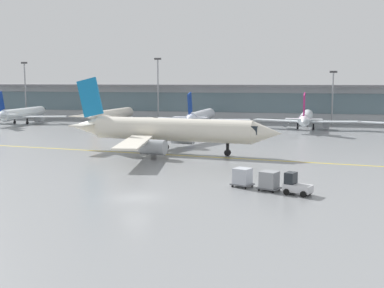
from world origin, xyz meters
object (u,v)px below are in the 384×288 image
object	(u,v)px
gate_airplane_0	(23,113)
cargo_dolly_lead	(269,180)
gate_airplane_3	(306,118)
apron_light_mast_0	(25,88)
cargo_dolly_trailing	(242,177)
taxiing_regional_jet	(169,130)
apron_light_mast_1	(158,87)
baggage_tug	(296,185)
apron_light_mast_2	(333,95)
gate_airplane_1	(113,115)
gate_airplane_2	(201,116)

from	to	relation	value
gate_airplane_0	cargo_dolly_lead	size ratio (longest dim) A/B	9.88
gate_airplane_3	apron_light_mast_0	world-z (taller)	apron_light_mast_0
cargo_dolly_trailing	apron_light_mast_0	distance (m)	101.92
gate_airplane_3	apron_light_mast_0	xyz separation A→B (m)	(-76.35, 11.72, 6.08)
taxiing_regional_jet	cargo_dolly_lead	xyz separation A→B (m)	(16.39, -22.23, -2.34)
taxiing_regional_jet	apron_light_mast_0	xyz separation A→B (m)	(-56.30, 52.70, 5.19)
taxiing_regional_jet	apron_light_mast_1	xyz separation A→B (m)	(-17.47, 51.83, 5.53)
baggage_tug	apron_light_mast_2	world-z (taller)	apron_light_mast_2
gate_airplane_3	cargo_dolly_trailing	bearing A→B (deg)	176.84
baggage_tug	gate_airplane_1	bearing A→B (deg)	146.96
cargo_dolly_lead	cargo_dolly_trailing	bearing A→B (deg)	-180.00
baggage_tug	cargo_dolly_lead	bearing A→B (deg)	180.00
cargo_dolly_trailing	apron_light_mast_1	distance (m)	79.65
gate_airplane_2	gate_airplane_3	size ratio (longest dim) A/B	1.00
gate_airplane_3	taxiing_regional_jet	bearing A→B (deg)	156.71
cargo_dolly_lead	cargo_dolly_trailing	xyz separation A→B (m)	(-2.80, 1.14, 0.00)
gate_airplane_0	apron_light_mast_0	size ratio (longest dim) A/B	1.60
gate_airplane_0	taxiing_regional_jet	size ratio (longest dim) A/B	0.74
baggage_tug	gate_airplane_0	bearing A→B (deg)	159.51
gate_airplane_3	apron_light_mast_1	xyz separation A→B (m)	(-37.52, 10.85, 6.42)
cargo_dolly_lead	apron_light_mast_2	distance (m)	75.62
apron_light_mast_1	cargo_dolly_lead	bearing A→B (deg)	-65.43
gate_airplane_2	baggage_tug	size ratio (longest dim) A/B	8.57
gate_airplane_2	gate_airplane_3	distance (m)	23.71
gate_airplane_0	gate_airplane_3	world-z (taller)	same
gate_airplane_2	cargo_dolly_trailing	distance (m)	63.75
gate_airplane_1	baggage_tug	bearing A→B (deg)	-142.09
gate_airplane_1	apron_light_mast_2	bearing A→B (deg)	-74.01
cargo_dolly_trailing	apron_light_mast_2	world-z (taller)	apron_light_mast_2
gate_airplane_3	baggage_tug	world-z (taller)	gate_airplane_3
apron_light_mast_2	gate_airplane_3	bearing A→B (deg)	-118.05
gate_airplane_2	cargo_dolly_trailing	world-z (taller)	gate_airplane_2
taxiing_regional_jet	apron_light_mast_2	distance (m)	58.79
cargo_dolly_lead	gate_airplane_3	bearing A→B (deg)	108.88
baggage_tug	apron_light_mast_1	size ratio (longest dim) A/B	0.18
taxiing_regional_jet	apron_light_mast_0	world-z (taller)	apron_light_mast_0
taxiing_regional_jet	apron_light_mast_2	xyz separation A→B (m)	(26.19, 52.50, 3.78)
gate_airplane_1	apron_light_mast_1	distance (m)	15.11
baggage_tug	cargo_dolly_trailing	world-z (taller)	baggage_tug
gate_airplane_3	apron_light_mast_2	xyz separation A→B (m)	(6.14, 11.52, 4.68)
cargo_dolly_trailing	apron_light_mast_0	bearing A→B (deg)	155.64
gate_airplane_3	cargo_dolly_lead	xyz separation A→B (m)	(-3.66, -63.21, -1.45)
apron_light_mast_0	apron_light_mast_2	size ratio (longest dim) A/B	1.21
gate_airplane_2	baggage_tug	distance (m)	67.48
apron_light_mast_2	cargo_dolly_trailing	bearing A→B (deg)	-99.71
baggage_tug	apron_light_mast_1	xyz separation A→B (m)	(-36.45, 75.12, 8.03)
cargo_dolly_trailing	taxiing_regional_jet	bearing A→B (deg)	145.00
cargo_dolly_lead	cargo_dolly_trailing	world-z (taller)	same
taxiing_regional_jet	baggage_tug	size ratio (longest dim) A/B	11.64
taxiing_regional_jet	apron_light_mast_0	bearing A→B (deg)	143.41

